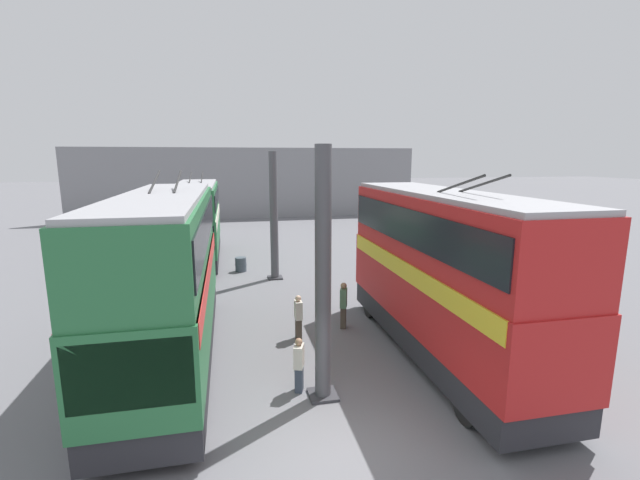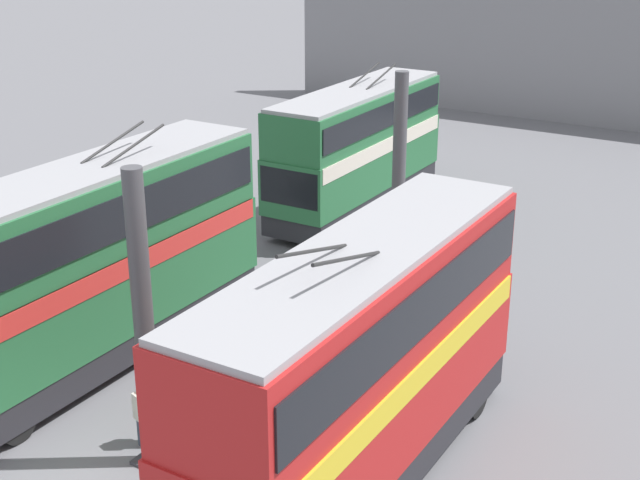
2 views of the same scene
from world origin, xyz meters
name	(u,v)px [view 2 (image 2 of 2)]	position (x,y,z in m)	size (l,w,h in m)	color
depot_back_wall	(601,57)	(37.78, 0.00, 3.67)	(0.50, 36.00, 7.35)	gray
support_column_near	(144,329)	(2.35, 0.00, 3.19)	(0.75, 0.75, 6.62)	#4C4C51
support_column_far	(398,182)	(14.06, 0.00, 3.19)	(0.75, 0.75, 6.62)	#4C4C51
bus_left_near	(363,355)	(3.98, -4.19, 3.00)	(10.19, 2.54, 5.91)	black
bus_right_mid	(95,254)	(5.24, 4.19, 2.98)	(10.58, 2.54, 5.88)	black
bus_right_far	(357,143)	(19.03, 4.19, 2.74)	(9.57, 2.54, 5.42)	black
person_aisle_midway	(253,354)	(6.17, 0.03, 0.84)	(0.42, 0.24, 1.60)	#473D33
person_by_left_row	(329,358)	(6.79, -1.77, 0.94)	(0.48, 0.37, 1.76)	#473D33
person_aisle_foreground	(144,413)	(2.75, 0.58, 0.80)	(0.47, 0.36, 1.54)	#384251
oil_drum	(374,238)	(15.89, 1.73, 0.40)	(0.65, 0.65, 0.80)	#424C56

